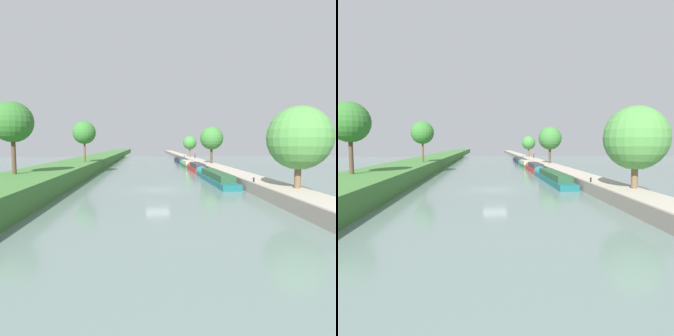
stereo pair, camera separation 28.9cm
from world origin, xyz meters
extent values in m
plane|color=slate|center=(0.00, 0.00, 0.00)|extent=(160.00, 160.00, 0.00)
cube|color=#3D7033|center=(-12.77, 0.00, 0.97)|extent=(6.99, 260.00, 1.93)
cube|color=#A89E8E|center=(10.90, 0.00, 0.54)|extent=(3.24, 260.00, 1.07)
cube|color=gray|center=(9.15, 0.00, 0.56)|extent=(0.25, 260.00, 1.12)
cube|color=#195B60|center=(7.64, 6.14, 0.32)|extent=(2.07, 15.96, 0.64)
cube|color=#234C2D|center=(7.64, 5.34, 1.01)|extent=(1.70, 11.17, 0.74)
cone|color=#195B60|center=(7.64, 14.74, 0.32)|extent=(1.97, 1.24, 1.97)
cube|color=maroon|center=(7.73, 20.11, 0.38)|extent=(1.99, 9.86, 0.76)
cube|color=#333338|center=(7.73, 19.61, 1.14)|extent=(1.63, 6.90, 0.76)
cone|color=maroon|center=(7.73, 25.63, 0.38)|extent=(1.89, 1.20, 1.89)
cube|color=#1E6033|center=(7.66, 31.59, 0.29)|extent=(2.12, 9.83, 0.57)
cube|color=#B2A893|center=(7.66, 31.09, 0.93)|extent=(1.74, 6.88, 0.71)
cone|color=#1E6033|center=(7.66, 37.14, 0.29)|extent=(2.01, 1.27, 2.01)
cube|color=#141E42|center=(7.67, 44.63, 0.34)|extent=(1.94, 12.29, 0.67)
cube|color=#333338|center=(7.67, 44.02, 1.04)|extent=(1.59, 8.61, 0.73)
cone|color=#141E42|center=(7.67, 51.36, 0.34)|extent=(1.85, 1.17, 1.85)
cylinder|color=brown|center=(11.82, -6.78, 2.49)|extent=(0.55, 0.55, 2.85)
sphere|color=#47843D|center=(11.82, -6.78, 5.41)|extent=(5.44, 5.44, 5.44)
cylinder|color=#4C3828|center=(11.54, 25.66, 2.90)|extent=(0.46, 0.46, 3.65)
sphere|color=#387533|center=(11.54, 25.66, 5.96)|extent=(4.48, 4.48, 4.48)
cylinder|color=brown|center=(11.60, 54.63, 2.54)|extent=(0.45, 0.45, 2.94)
sphere|color=#3D7F38|center=(11.60, 54.63, 5.10)|extent=(3.94, 3.94, 3.94)
cylinder|color=#4C3828|center=(-14.12, -1.32, 3.93)|extent=(0.40, 0.40, 3.99)
sphere|color=#2D6628|center=(-14.12, -1.32, 7.01)|extent=(3.95, 3.95, 3.95)
cylinder|color=brown|center=(-11.04, 17.19, 3.80)|extent=(0.30, 0.30, 3.73)
sphere|color=#33702D|center=(-11.04, 17.19, 6.66)|extent=(3.65, 3.65, 3.65)
cylinder|color=#282D42|center=(11.54, 45.02, 1.48)|extent=(0.26, 0.26, 0.82)
cylinder|color=#B22D28|center=(11.54, 45.02, 2.20)|extent=(0.34, 0.34, 0.62)
sphere|color=tan|center=(11.54, 45.02, 2.62)|extent=(0.22, 0.22, 0.22)
cylinder|color=black|center=(9.57, -2.42, 1.30)|extent=(0.16, 0.16, 0.45)
cylinder|color=black|center=(9.57, 51.40, 1.30)|extent=(0.16, 0.16, 0.45)
camera|label=1|loc=(-1.26, -31.23, 4.95)|focal=31.63mm
camera|label=2|loc=(-0.97, -31.25, 4.95)|focal=31.63mm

